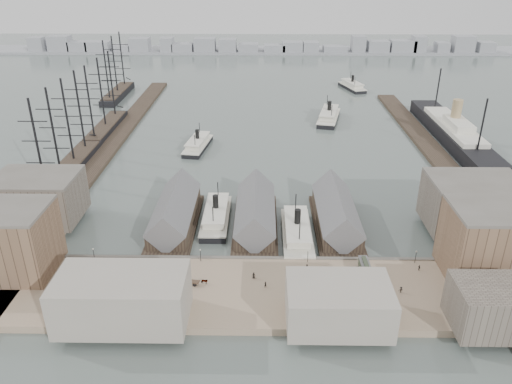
{
  "coord_description": "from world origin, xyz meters",
  "views": [
    {
      "loc": [
        2.32,
        -124.92,
        80.0
      ],
      "look_at": [
        0.0,
        30.0,
        6.0
      ],
      "focal_mm": 35.0,
      "sensor_mm": 36.0,
      "label": 1
    }
  ],
  "objects_px": {
    "ocean_steamer": "(453,132)",
    "horse_cart_right": "(333,289)",
    "horse_cart_left": "(114,275)",
    "horse_cart_center": "(201,282)",
    "ferry_docked_west": "(216,215)",
    "tram": "(365,270)"
  },
  "relations": [
    {
      "from": "ferry_docked_west",
      "to": "horse_cart_right",
      "type": "xyz_separation_m",
      "value": [
        33.38,
        -40.08,
        0.4
      ]
    },
    {
      "from": "horse_cart_left",
      "to": "ferry_docked_west",
      "type": "bearing_deg",
      "value": -34.24
    },
    {
      "from": "ferry_docked_west",
      "to": "horse_cart_right",
      "type": "relative_size",
      "value": 5.95
    },
    {
      "from": "tram",
      "to": "horse_cart_left",
      "type": "relative_size",
      "value": 2.06
    },
    {
      "from": "ferry_docked_west",
      "to": "horse_cart_left",
      "type": "height_order",
      "value": "ferry_docked_west"
    },
    {
      "from": "horse_cart_left",
      "to": "horse_cart_center",
      "type": "distance_m",
      "value": 23.79
    },
    {
      "from": "ferry_docked_west",
      "to": "horse_cart_left",
      "type": "bearing_deg",
      "value": -124.89
    },
    {
      "from": "horse_cart_left",
      "to": "horse_cart_right",
      "type": "xyz_separation_m",
      "value": [
        57.53,
        -5.44,
        0.01
      ]
    },
    {
      "from": "horse_cart_center",
      "to": "horse_cart_right",
      "type": "xyz_separation_m",
      "value": [
        33.93,
        -2.45,
        -0.03
      ]
    },
    {
      "from": "horse_cart_left",
      "to": "horse_cart_right",
      "type": "height_order",
      "value": "horse_cart_right"
    },
    {
      "from": "horse_cart_left",
      "to": "horse_cart_center",
      "type": "height_order",
      "value": "horse_cart_center"
    },
    {
      "from": "ferry_docked_west",
      "to": "tram",
      "type": "relative_size",
      "value": 3.02
    },
    {
      "from": "ocean_steamer",
      "to": "horse_cart_left",
      "type": "relative_size",
      "value": 21.5
    },
    {
      "from": "ocean_steamer",
      "to": "horse_cart_right",
      "type": "distance_m",
      "value": 140.84
    },
    {
      "from": "ferry_docked_west",
      "to": "ocean_steamer",
      "type": "height_order",
      "value": "ocean_steamer"
    },
    {
      "from": "ferry_docked_west",
      "to": "horse_cart_right",
      "type": "distance_m",
      "value": 52.16
    },
    {
      "from": "ocean_steamer",
      "to": "horse_cart_left",
      "type": "xyz_separation_m",
      "value": [
        -129.15,
        -115.82,
        -1.47
      ]
    },
    {
      "from": "horse_cart_right",
      "to": "ocean_steamer",
      "type": "bearing_deg",
      "value": -47.18
    },
    {
      "from": "ocean_steamer",
      "to": "horse_cart_center",
      "type": "bearing_deg",
      "value": -131.62
    },
    {
      "from": "tram",
      "to": "horse_cart_left",
      "type": "height_order",
      "value": "tram"
    },
    {
      "from": "ocean_steamer",
      "to": "horse_cart_left",
      "type": "height_order",
      "value": "ocean_steamer"
    },
    {
      "from": "tram",
      "to": "horse_cart_center",
      "type": "height_order",
      "value": "tram"
    }
  ]
}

